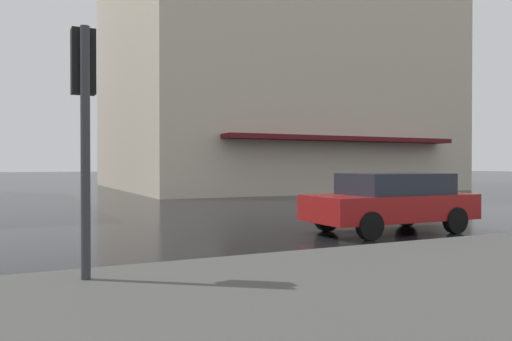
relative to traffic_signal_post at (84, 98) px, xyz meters
name	(u,v)px	position (x,y,z in m)	size (l,w,h in m)	color
haussmann_block_corner	(263,25)	(25.66, -15.32, 9.10)	(20.30, 20.10, 23.68)	beige
traffic_signal_post	(84,98)	(0.00, 0.00, 0.00)	(0.44, 0.30, 3.24)	#333338
car_red	(392,201)	(2.61, -7.33, -1.73)	(1.85, 4.10, 1.41)	maroon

